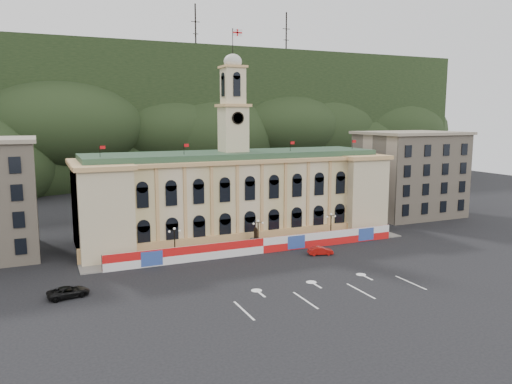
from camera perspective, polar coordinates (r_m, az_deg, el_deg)
name	(u,v)px	position (r m, az deg, el deg)	size (l,w,h in m)	color
ground	(309,281)	(68.39, 6.13, -10.08)	(260.00, 260.00, 0.00)	black
lane_markings	(329,293)	(64.35, 8.38, -11.34)	(26.00, 10.00, 0.02)	white
hill_ridge	(136,123)	(181.01, -13.50, 7.64)	(230.00, 80.00, 64.00)	black
city_hall	(234,194)	(90.86, -2.48, -0.26)	(56.20, 17.60, 37.10)	beige
side_building_right	(409,174)	(115.86, 17.13, 2.03)	(21.00, 17.00, 18.60)	tan
hoarding_fence	(263,246)	(80.89, 0.84, -6.15)	(50.00, 0.44, 2.50)	red
pavement	(256,249)	(83.54, 0.03, -6.50)	(56.00, 5.50, 0.16)	slate
statue	(256,242)	(83.48, -0.04, -5.72)	(1.40, 1.40, 3.72)	#595651
lamp_left	(175,241)	(77.67, -9.28, -5.50)	(1.96, 0.44, 5.15)	black
lamp_center	(258,232)	(82.14, 0.24, -4.60)	(1.96, 0.44, 5.15)	black
lamp_right	(331,225)	(88.62, 8.56, -3.72)	(1.96, 0.44, 5.15)	black
red_sedan	(320,251)	(80.74, 7.37, -6.68)	(4.25, 2.36, 1.33)	#A00F0B
black_suv	(69,292)	(66.12, -20.64, -10.64)	(5.27, 3.14, 1.37)	black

